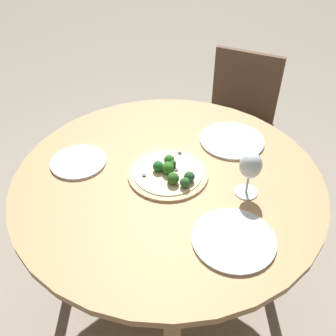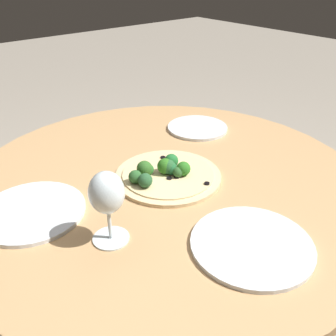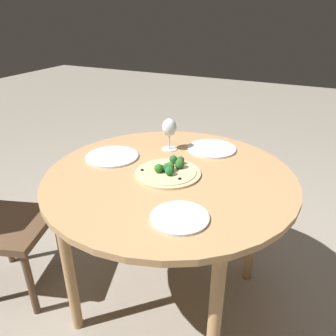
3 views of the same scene
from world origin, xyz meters
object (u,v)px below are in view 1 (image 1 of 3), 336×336
at_px(chair, 236,124).
at_px(wine_glass, 251,167).
at_px(plate_near, 234,239).
at_px(pizza, 169,172).
at_px(plate_side, 232,140).
at_px(plate_far, 78,162).

xyz_separation_m(chair, wine_glass, (-0.53, 0.75, 0.42)).
height_order(wine_glass, plate_near, wine_glass).
bearing_deg(wine_glass, chair, -54.50).
bearing_deg(wine_glass, plate_near, 114.87).
relative_size(chair, wine_glass, 5.10).
xyz_separation_m(pizza, plate_side, (-0.04, -0.32, -0.01)).
distance_m(wine_glass, plate_far, 0.63).
bearing_deg(plate_near, plate_far, 8.60).
xyz_separation_m(plate_far, plate_side, (-0.33, -0.50, 0.00)).
height_order(chair, plate_side, chair).
height_order(wine_glass, plate_far, wine_glass).
bearing_deg(pizza, chair, -71.86).
distance_m(wine_glass, plate_near, 0.24).
xyz_separation_m(wine_glass, plate_side, (0.21, -0.21, -0.11)).
distance_m(pizza, plate_side, 0.33).
xyz_separation_m(pizza, plate_near, (-0.34, 0.08, -0.01)).
distance_m(chair, plate_far, 1.09).
xyz_separation_m(pizza, wine_glass, (-0.25, -0.12, 0.10)).
relative_size(chair, plate_near, 3.38).
relative_size(chair, plate_side, 3.28).
height_order(pizza, plate_side, pizza).
bearing_deg(pizza, plate_side, -96.84).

